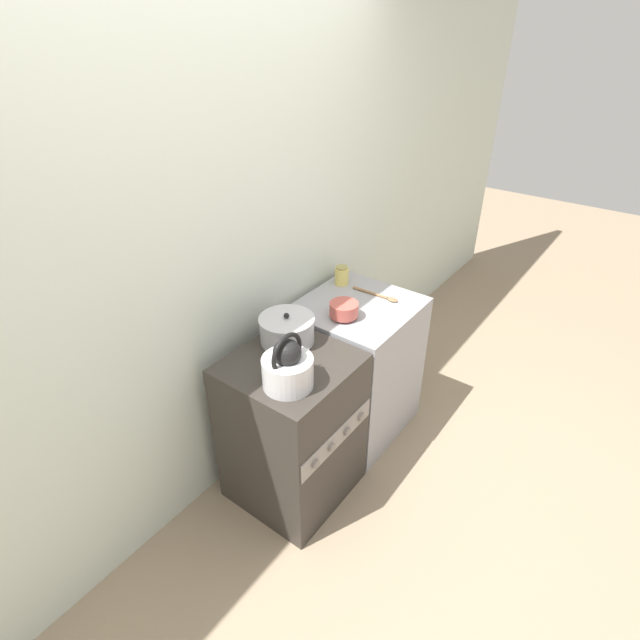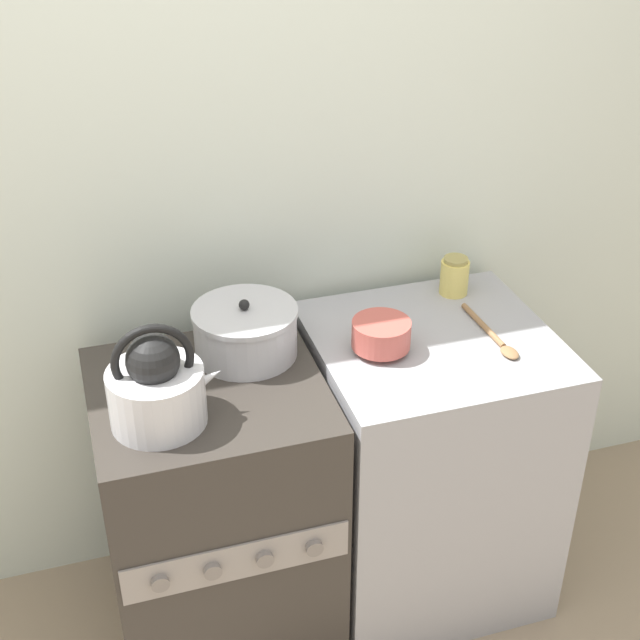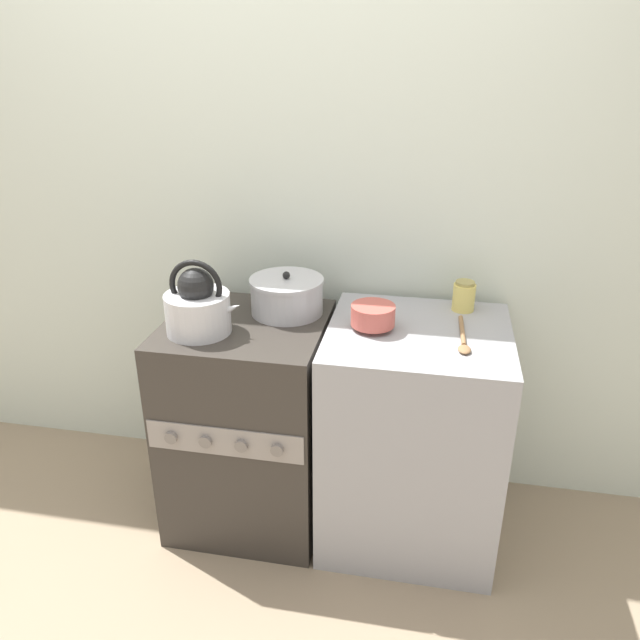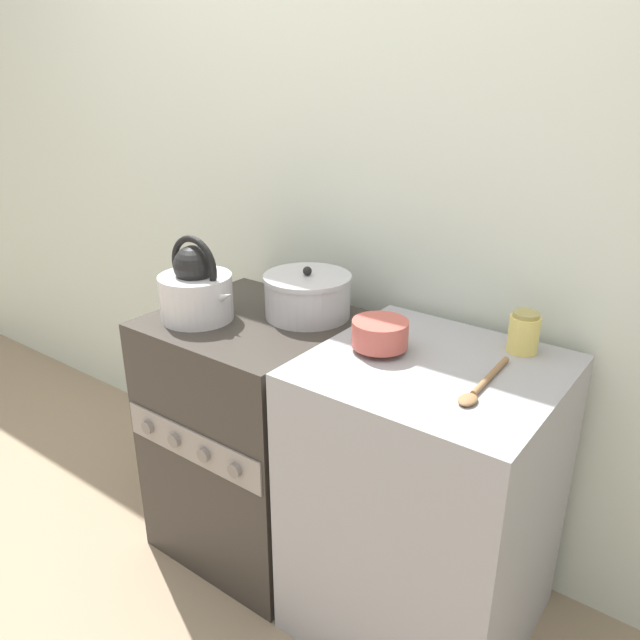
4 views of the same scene
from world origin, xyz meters
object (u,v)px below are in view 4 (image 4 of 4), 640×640
Objects in this scene: enamel_bowl at (380,334)px; storage_jar at (524,333)px; stove at (256,434)px; kettle at (196,289)px; cooking_pot at (308,296)px.

storage_jar reaches higher than enamel_bowl.
kettle is (-0.13, -0.10, 0.52)m from stove.
kettle is at bearing -142.19° from stove.
stove is at bearing -162.75° from storage_jar.
enamel_bowl is at bearing -18.43° from cooking_pot.
enamel_bowl is at bearing 10.69° from kettle.
stove is 0.52m from cooking_pot.
kettle reaches higher than enamel_bowl.
stove is 0.55m from kettle.
cooking_pot is at bearing -169.69° from storage_jar.
enamel_bowl is (0.47, 0.01, 0.49)m from stove.
cooking_pot is 0.66m from storage_jar.
kettle reaches higher than storage_jar.
stove is at bearing -178.47° from enamel_bowl.
cooking_pot is (0.13, 0.12, 0.49)m from stove.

